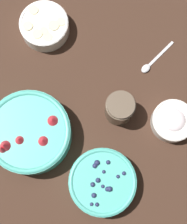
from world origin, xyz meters
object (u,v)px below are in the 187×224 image
bowl_blueberries (102,182)px  bowl_cream (173,121)px  jar_chocolate (120,109)px  bowl_strawberries (30,133)px  bowl_bananas (44,26)px

bowl_blueberries → bowl_cream: bowl_blueberries is taller
bowl_cream → jar_chocolate: 0.16m
bowl_blueberries → bowl_strawberries: bearing=178.2°
bowl_bananas → jar_chocolate: (0.33, -0.10, 0.01)m
bowl_bananas → bowl_cream: 0.48m
bowl_blueberries → jar_chocolate: bearing=108.2°
bowl_strawberries → bowl_bananas: size_ratio=1.59×
jar_chocolate → bowl_bananas: bearing=162.6°
bowl_strawberries → bowl_blueberries: size_ratio=1.25×
bowl_bananas → jar_chocolate: size_ratio=1.50×
bowl_bananas → bowl_cream: bearing=-5.9°
bowl_cream → bowl_blueberries: bearing=-107.8°
bowl_strawberries → bowl_bananas: bowl_strawberries is taller
bowl_bananas → bowl_strawberries: bearing=-63.7°
bowl_blueberries → bowl_cream: bearing=72.2°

